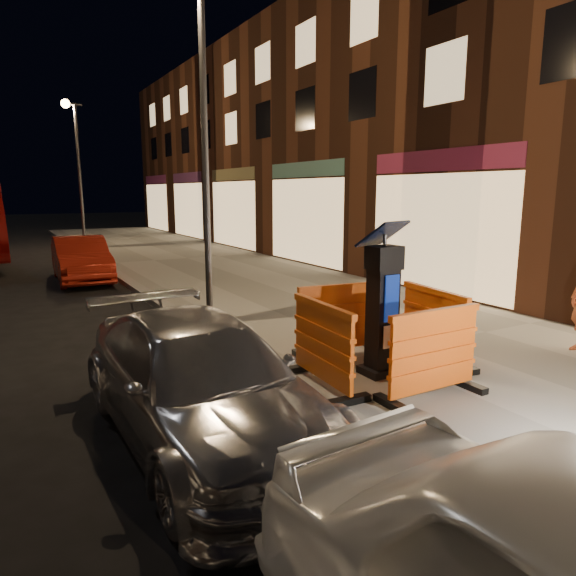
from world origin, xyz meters
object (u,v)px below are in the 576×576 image
barrier_front (434,354)px  barrier_kerbside (323,345)px  car_red (83,281)px  barrier_back (340,320)px  parking_kiosk (383,304)px  barrier_bldgside (433,326)px  car_silver (203,437)px

barrier_front → barrier_kerbside: 1.34m
barrier_front → car_red: bearing=101.1°
barrier_back → barrier_kerbside: (-0.95, -0.95, 0.00)m
barrier_kerbside → car_red: 10.79m
barrier_front → barrier_back: size_ratio=1.00×
barrier_kerbside → barrier_back: bearing=-42.1°
barrier_back → barrier_kerbside: size_ratio=1.00×
car_red → parking_kiosk: bearing=-76.0°
parking_kiosk → barrier_kerbside: size_ratio=1.40×
barrier_bldgside → parking_kiosk: bearing=96.9°
car_red → barrier_front: bearing=-77.0°
barrier_back → car_silver: (-2.66, -1.22, -0.69)m
barrier_bldgside → car_red: barrier_bldgside is taller
barrier_bldgside → car_red: (-3.24, 10.69, -0.69)m
barrier_front → barrier_kerbside: same height
barrier_bldgside → barrier_kerbside: bearing=96.9°
parking_kiosk → barrier_front: 1.04m
barrier_front → parking_kiosk: bearing=89.9°
car_red → car_silver: bearing=-90.0°
barrier_front → barrier_bldgside: (0.95, 0.95, 0.00)m
barrier_front → barrier_back: bearing=89.9°
parking_kiosk → barrier_back: size_ratio=1.40×
barrier_front → car_silver: bearing=165.6°
parking_kiosk → car_silver: 2.90m
car_red → barrier_back: bearing=-74.9°
car_silver → barrier_back: bearing=23.6°
barrier_back → barrier_bldgside: size_ratio=1.00×
parking_kiosk → car_red: parking_kiosk is taller
parking_kiosk → barrier_back: (0.00, 0.95, -0.43)m
barrier_back → car_silver: barrier_back is taller
barrier_front → barrier_kerbside: bearing=134.9°
car_silver → car_red: (0.37, 10.96, 0.00)m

